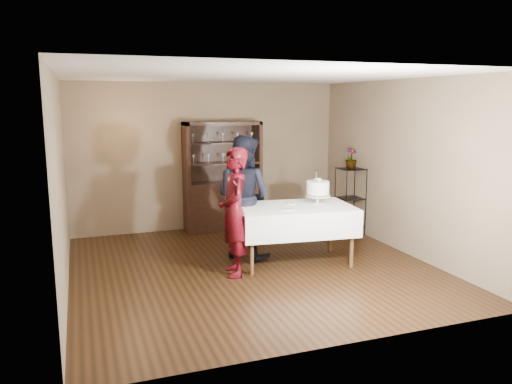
% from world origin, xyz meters
% --- Properties ---
extents(floor, '(5.00, 5.00, 0.00)m').
position_xyz_m(floor, '(0.00, 0.00, 0.00)').
color(floor, black).
rests_on(floor, ground).
extents(ceiling, '(5.00, 5.00, 0.00)m').
position_xyz_m(ceiling, '(0.00, 0.00, 2.70)').
color(ceiling, silver).
rests_on(ceiling, back_wall).
extents(back_wall, '(5.00, 0.02, 2.70)m').
position_xyz_m(back_wall, '(0.00, 2.50, 1.35)').
color(back_wall, brown).
rests_on(back_wall, floor).
extents(wall_left, '(0.02, 5.00, 2.70)m').
position_xyz_m(wall_left, '(-2.50, 0.00, 1.35)').
color(wall_left, brown).
rests_on(wall_left, floor).
extents(wall_right, '(0.02, 5.00, 2.70)m').
position_xyz_m(wall_right, '(2.50, 0.00, 1.35)').
color(wall_right, brown).
rests_on(wall_right, floor).
extents(china_hutch, '(1.40, 0.48, 2.00)m').
position_xyz_m(china_hutch, '(0.20, 2.25, 0.66)').
color(china_hutch, black).
rests_on(china_hutch, floor).
extents(plant_etagere, '(0.42, 0.42, 1.20)m').
position_xyz_m(plant_etagere, '(2.28, 1.20, 0.65)').
color(plant_etagere, black).
rests_on(plant_etagere, floor).
extents(cake_table, '(1.80, 1.22, 0.85)m').
position_xyz_m(cake_table, '(0.66, 0.02, 0.65)').
color(cake_table, silver).
rests_on(cake_table, floor).
extents(woman, '(0.50, 0.69, 1.76)m').
position_xyz_m(woman, '(-0.33, -0.19, 0.88)').
color(woman, '#320406').
rests_on(woman, floor).
extents(man, '(1.13, 1.15, 1.86)m').
position_xyz_m(man, '(0.04, 0.56, 0.93)').
color(man, black).
rests_on(man, floor).
extents(cake, '(0.38, 0.38, 0.53)m').
position_xyz_m(cake, '(1.07, 0.11, 1.06)').
color(cake, silver).
rests_on(cake, cake_table).
extents(plate_near, '(0.20, 0.20, 0.01)m').
position_xyz_m(plate_near, '(0.47, -0.16, 0.86)').
color(plate_near, silver).
rests_on(plate_near, cake_table).
extents(plate_far, '(0.21, 0.21, 0.01)m').
position_xyz_m(plate_far, '(0.67, 0.19, 0.86)').
color(plate_far, silver).
rests_on(plate_far, cake_table).
extents(potted_plant, '(0.23, 0.23, 0.36)m').
position_xyz_m(potted_plant, '(2.27, 1.21, 1.37)').
color(potted_plant, '#4A6831').
rests_on(potted_plant, plant_etagere).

